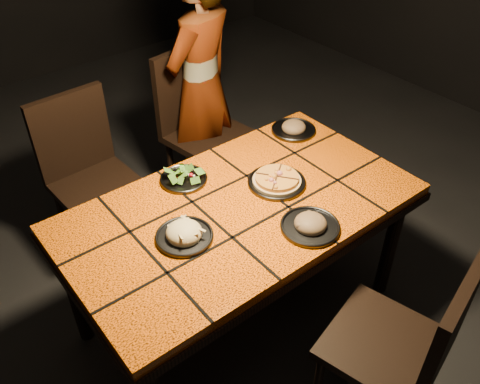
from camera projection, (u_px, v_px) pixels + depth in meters
room_shell at (240, 45)px, 1.83m from camera, size 6.04×7.04×3.08m
dining_table at (240, 218)px, 2.35m from camera, size 1.62×0.92×0.75m
chair_near at (410, 344)px, 1.95m from camera, size 0.53×0.53×0.97m
chair_far_left at (87, 168)px, 2.85m from camera, size 0.46×0.46×0.97m
chair_far_right at (199, 119)px, 3.21m from camera, size 0.53×0.53×1.03m
diner at (201, 88)px, 3.13m from camera, size 0.66×0.54×1.56m
plate_pizza at (277, 181)px, 2.41m from camera, size 0.32×0.32×0.04m
plate_pasta at (184, 234)px, 2.11m from camera, size 0.25×0.25×0.08m
plate_salad at (183, 176)px, 2.42m from camera, size 0.23×0.23×0.07m
plate_mushroom_a at (310, 224)px, 2.16m from camera, size 0.26×0.26×0.08m
plate_mushroom_b at (294, 128)px, 2.78m from camera, size 0.24×0.24×0.08m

